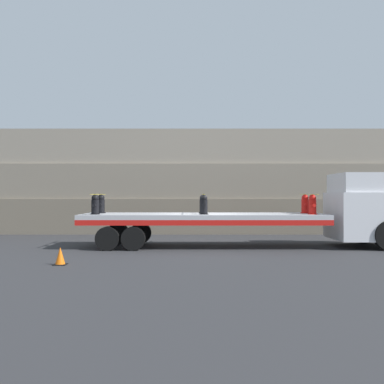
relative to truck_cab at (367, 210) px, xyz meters
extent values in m
plane|color=#2D2D30|center=(-6.42, 0.00, -1.47)|extent=(120.00, 120.00, 0.00)
cube|color=#706656|center=(-6.42, 6.56, -0.55)|extent=(60.00, 3.00, 1.83)
cube|color=gray|center=(-6.42, 6.71, 1.28)|extent=(60.00, 3.00, 1.83)
cube|color=gray|center=(-6.42, 6.86, 3.11)|extent=(60.00, 3.00, 1.83)
cube|color=silver|center=(-0.06, 0.00, -0.24)|extent=(2.51, 2.46, 1.84)
cube|color=silver|center=(-0.32, 0.00, 1.05)|extent=(1.76, 2.26, 0.75)
cube|color=black|center=(0.63, 0.00, 0.12)|extent=(1.00, 2.16, 1.03)
cylinder|color=black|center=(0.38, 1.17, -0.91)|extent=(1.12, 0.28, 1.12)
cube|color=#B2B2B7|center=(-6.42, 0.00, -0.25)|extent=(9.51, 2.43, 0.18)
cube|color=red|center=(-6.42, -1.18, -0.44)|extent=(9.51, 0.08, 0.20)
cube|color=red|center=(-6.42, 1.18, -0.44)|extent=(9.51, 0.08, 0.20)
cylinder|color=black|center=(-9.04, -1.12, -1.03)|extent=(0.88, 0.30, 0.88)
cylinder|color=black|center=(-9.04, 1.12, -1.03)|extent=(0.88, 0.30, 0.88)
cylinder|color=black|center=(-9.99, -1.12, -1.03)|extent=(0.88, 0.30, 0.88)
cylinder|color=black|center=(-9.99, 1.12, -1.03)|extent=(0.88, 0.30, 0.88)
cylinder|color=black|center=(-10.58, -0.53, -0.15)|extent=(0.36, 0.36, 0.03)
cylinder|color=black|center=(-10.58, -0.53, 0.12)|extent=(0.29, 0.29, 0.56)
sphere|color=black|center=(-10.58, -0.53, 0.46)|extent=(0.28, 0.28, 0.28)
cylinder|color=black|center=(-10.58, -0.74, 0.18)|extent=(0.13, 0.11, 0.13)
cylinder|color=black|center=(-10.58, -0.33, 0.18)|extent=(0.13, 0.11, 0.13)
cylinder|color=black|center=(-10.58, 0.53, -0.15)|extent=(0.36, 0.36, 0.03)
cylinder|color=black|center=(-10.58, 0.53, 0.12)|extent=(0.29, 0.29, 0.56)
sphere|color=black|center=(-10.58, 0.53, 0.46)|extent=(0.28, 0.28, 0.28)
cylinder|color=black|center=(-10.58, 0.33, 0.18)|extent=(0.13, 0.11, 0.13)
cylinder|color=black|center=(-10.58, 0.74, 0.18)|extent=(0.13, 0.11, 0.13)
cylinder|color=black|center=(-6.42, -0.53, -0.15)|extent=(0.36, 0.36, 0.03)
cylinder|color=black|center=(-6.42, -0.53, 0.12)|extent=(0.29, 0.29, 0.56)
sphere|color=black|center=(-6.42, -0.53, 0.46)|extent=(0.28, 0.28, 0.28)
cylinder|color=black|center=(-6.42, -0.74, 0.18)|extent=(0.13, 0.11, 0.13)
cylinder|color=black|center=(-6.42, -0.33, 0.18)|extent=(0.13, 0.11, 0.13)
cylinder|color=black|center=(-6.42, 0.53, -0.15)|extent=(0.36, 0.36, 0.03)
cylinder|color=black|center=(-6.42, 0.53, 0.12)|extent=(0.29, 0.29, 0.56)
sphere|color=black|center=(-6.42, 0.53, 0.46)|extent=(0.28, 0.28, 0.28)
cylinder|color=black|center=(-6.42, 0.33, 0.18)|extent=(0.13, 0.11, 0.13)
cylinder|color=black|center=(-6.42, 0.74, 0.18)|extent=(0.13, 0.11, 0.13)
cylinder|color=red|center=(-2.27, -0.53, -0.15)|extent=(0.36, 0.36, 0.03)
cylinder|color=red|center=(-2.27, -0.53, 0.12)|extent=(0.29, 0.29, 0.56)
sphere|color=red|center=(-2.27, -0.53, 0.46)|extent=(0.28, 0.28, 0.28)
cylinder|color=red|center=(-2.27, -0.74, 0.18)|extent=(0.13, 0.11, 0.13)
cylinder|color=red|center=(-2.27, -0.33, 0.18)|extent=(0.13, 0.11, 0.13)
cylinder|color=red|center=(-2.27, 0.53, -0.15)|extent=(0.36, 0.36, 0.03)
cylinder|color=red|center=(-2.27, 0.53, 0.12)|extent=(0.29, 0.29, 0.56)
sphere|color=red|center=(-2.27, 0.53, 0.46)|extent=(0.28, 0.28, 0.28)
cylinder|color=red|center=(-2.27, 0.33, 0.18)|extent=(0.13, 0.11, 0.13)
cylinder|color=red|center=(-2.27, 0.74, 0.18)|extent=(0.13, 0.11, 0.13)
cube|color=yellow|center=(-10.58, 0.00, 0.60)|extent=(0.05, 2.63, 0.01)
cube|color=yellow|center=(-6.42, 0.00, 0.60)|extent=(0.05, 2.63, 0.01)
cube|color=yellow|center=(-2.27, 0.00, 0.60)|extent=(0.05, 2.63, 0.01)
cube|color=black|center=(-10.75, -4.29, -1.46)|extent=(0.37, 0.37, 0.03)
cone|color=orange|center=(-10.75, -4.29, -1.19)|extent=(0.28, 0.28, 0.50)
camera|label=1|loc=(-6.87, -16.86, 0.61)|focal=40.00mm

